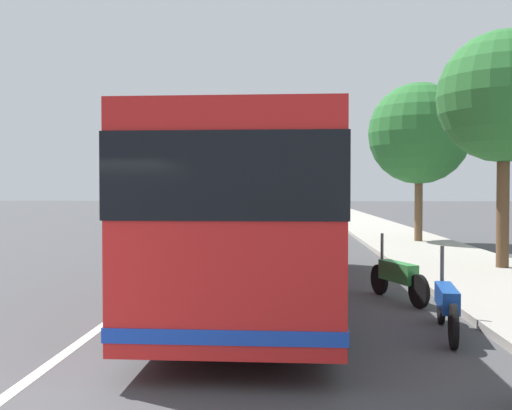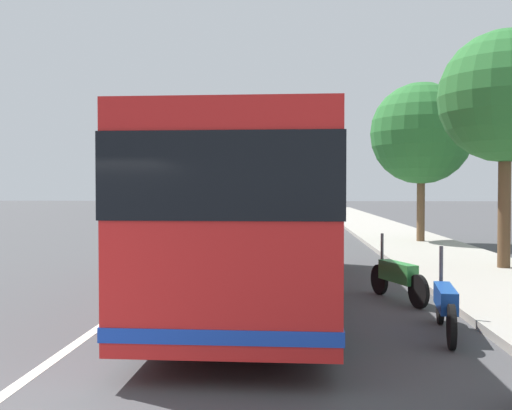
{
  "view_description": "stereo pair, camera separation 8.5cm",
  "coord_description": "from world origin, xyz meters",
  "views": [
    {
      "loc": [
        -3.7,
        -2.92,
        2.13
      ],
      "look_at": [
        8.66,
        -2.22,
        1.82
      ],
      "focal_mm": 41.7,
      "sensor_mm": 36.0,
      "label": 1
    },
    {
      "loc": [
        -3.69,
        -3.0,
        2.13
      ],
      "look_at": [
        8.66,
        -2.22,
        1.82
      ],
      "focal_mm": 41.7,
      "sensor_mm": 36.0,
      "label": 2
    }
  ],
  "objects": [
    {
      "name": "sidewalk_curb",
      "position": [
        10.0,
        -7.59,
        0.07
      ],
      "size": [
        110.0,
        3.6,
        0.14
      ],
      "primitive_type": "cube",
      "color": "#9E998E",
      "rests_on": "ground"
    },
    {
      "name": "lane_divider_line",
      "position": [
        10.0,
        0.0,
        0.0
      ],
      "size": [
        110.0,
        0.16,
        0.01
      ],
      "primitive_type": "cube",
      "color": "silver",
      "rests_on": "ground"
    },
    {
      "name": "coach_bus",
      "position": [
        8.12,
        -2.32,
        1.8
      ],
      "size": [
        11.56,
        2.77,
        3.11
      ],
      "rotation": [
        0.0,
        0.0,
        -0.01
      ],
      "color": "red",
      "rests_on": "ground"
    },
    {
      "name": "motorcycle_by_tree",
      "position": [
        5.12,
        -5.22,
        0.46
      ],
      "size": [
        2.14,
        0.4,
        1.25
      ],
      "rotation": [
        0.0,
        0.0,
        -0.14
      ],
      "color": "black",
      "rests_on": "ground"
    },
    {
      "name": "motorcycle_far_end",
      "position": [
        7.8,
        -4.99,
        0.47
      ],
      "size": [
        2.0,
        0.78,
        1.26
      ],
      "rotation": [
        0.0,
        0.0,
        0.34
      ],
      "color": "black",
      "rests_on": "ground"
    },
    {
      "name": "car_far_distant",
      "position": [
        30.73,
        -2.42,
        0.71
      ],
      "size": [
        4.63,
        2.16,
        1.5
      ],
      "rotation": [
        0.0,
        0.0,
        -0.07
      ],
      "color": "red",
      "rests_on": "ground"
    },
    {
      "name": "car_oncoming",
      "position": [
        46.91,
        -2.01,
        0.69
      ],
      "size": [
        4.28,
        2.06,
        1.43
      ],
      "rotation": [
        0.0,
        0.0,
        0.05
      ],
      "color": "black",
      "rests_on": "ground"
    },
    {
      "name": "car_side_street",
      "position": [
        48.2,
        2.76,
        0.73
      ],
      "size": [
        4.02,
        1.86,
        1.56
      ],
      "rotation": [
        0.0,
        0.0,
        3.11
      ],
      "color": "#2D7238",
      "rests_on": "ground"
    },
    {
      "name": "car_behind_bus",
      "position": [
        35.43,
        2.03,
        0.72
      ],
      "size": [
        4.21,
        1.94,
        1.49
      ],
      "rotation": [
        0.0,
        0.0,
        3.16
      ],
      "color": "gold",
      "rests_on": "ground"
    },
    {
      "name": "roadside_tree_mid_block",
      "position": [
        11.86,
        -8.38,
        4.49
      ],
      "size": [
        3.36,
        3.36,
        6.2
      ],
      "color": "brown",
      "rests_on": "ground"
    },
    {
      "name": "roadside_tree_far_block",
      "position": [
        19.74,
        -7.94,
        4.31
      ],
      "size": [
        3.93,
        3.93,
        6.29
      ],
      "color": "brown",
      "rests_on": "ground"
    }
  ]
}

